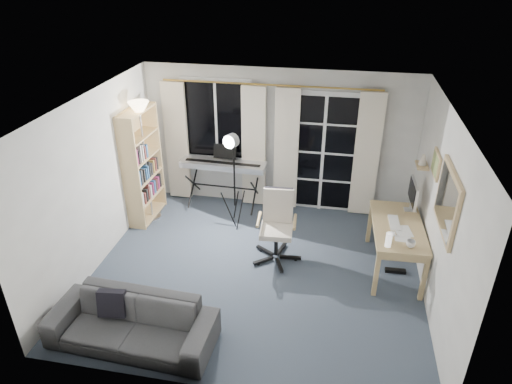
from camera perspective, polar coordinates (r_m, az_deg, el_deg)
floor at (r=6.55m, az=0.04°, el=-9.89°), size 4.50×4.00×0.02m
window at (r=7.75m, az=-4.94°, el=9.00°), size 1.20×0.08×1.40m
french_door at (r=7.66m, az=8.36°, el=4.76°), size 1.32×0.09×2.11m
curtains at (r=7.62m, az=1.66°, el=5.51°), size 3.60×0.07×2.13m
bookshelf at (r=7.60m, az=-14.26°, el=2.87°), size 0.33×0.88×1.88m
torchiere_lamp at (r=7.27m, az=-14.16°, el=7.93°), size 0.36×0.36×2.01m
keyboard_piano at (r=7.72m, az=-4.10°, el=3.33°), size 1.46×0.73×1.05m
studio_light at (r=6.91m, az=-3.04°, el=5.00°), size 0.38×0.38×1.64m
office_chair at (r=6.53m, az=2.68°, el=-3.39°), size 0.70×0.72×1.04m
desk at (r=6.53m, az=17.26°, el=-4.64°), size 0.71×1.35×0.71m
monitor at (r=6.78m, az=19.02°, el=-0.18°), size 0.18×0.51×0.45m
desk_clutter at (r=6.37m, az=16.84°, el=-6.17°), size 0.41×0.82×0.90m
mug at (r=6.05m, az=18.77°, el=-6.05°), size 0.12×0.10×0.12m
wall_mirror at (r=5.48m, az=22.80°, el=-1.09°), size 0.04×0.94×0.74m
framed_print at (r=6.25m, az=21.59°, el=3.26°), size 0.03×0.42×0.32m
wall_shelf at (r=6.76m, az=20.12°, el=3.58°), size 0.16×0.30×0.18m
sofa at (r=5.49m, az=-15.42°, el=-14.81°), size 1.91×0.64×0.74m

